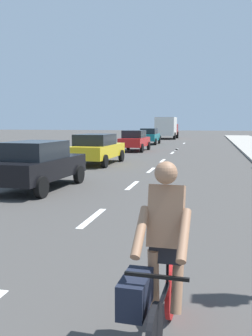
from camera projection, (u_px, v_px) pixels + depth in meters
name	position (u px, v px, depth m)	size (l,w,h in m)	color
ground_plane	(156.00, 166.00, 18.39)	(160.00, 160.00, 0.00)	#423F3D
lane_stripe_2	(92.00, 218.00, 8.51)	(0.16, 1.80, 0.01)	white
lane_stripe_3	(132.00, 185.00, 12.88)	(0.16, 1.80, 0.01)	white
lane_stripe_4	(151.00, 170.00, 16.96)	(0.16, 1.80, 0.01)	white
lane_stripe_5	(163.00, 161.00, 21.09)	(0.16, 1.80, 0.01)	white
lane_stripe_6	(172.00, 153.00, 26.48)	(0.16, 1.80, 0.01)	white
lane_stripe_7	(176.00, 150.00, 29.56)	(0.16, 1.80, 0.01)	white
lane_stripe_8	(177.00, 149.00, 29.93)	(0.16, 1.80, 0.01)	white
lane_stripe_9	(184.00, 143.00, 38.51)	(0.16, 1.80, 0.01)	white
cyclist	(159.00, 264.00, 3.57)	(0.62, 1.71, 1.82)	black
parked_car_black	(37.00, 164.00, 12.12)	(2.06, 4.13, 1.57)	black
parked_car_yellow	(96.00, 148.00, 19.33)	(2.16, 4.48, 1.57)	gold
parked_car_red	(135.00, 140.00, 28.08)	(1.91, 3.98, 1.57)	red
parked_car_teal	(149.00, 136.00, 36.66)	(1.83, 3.88, 1.57)	#14727A
delivery_truck	(167.00, 127.00, 48.35)	(2.70, 6.25, 2.80)	maroon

